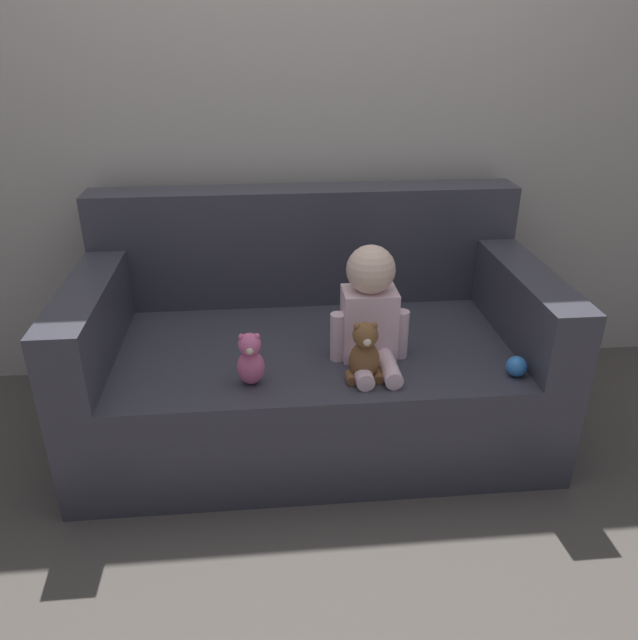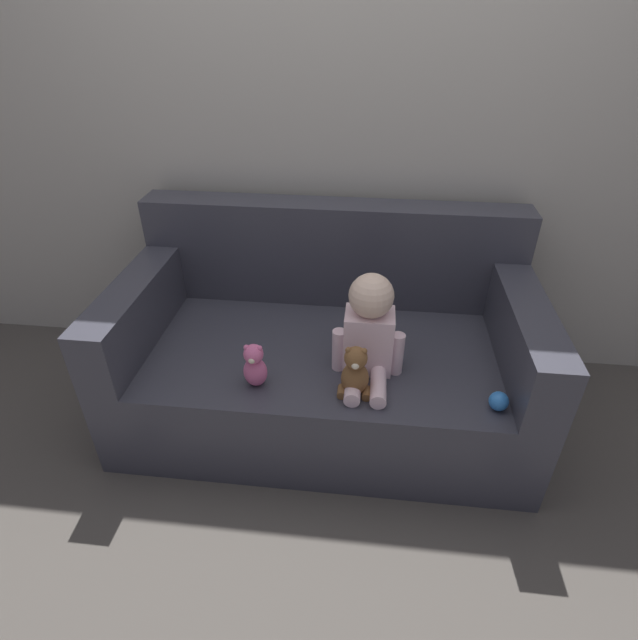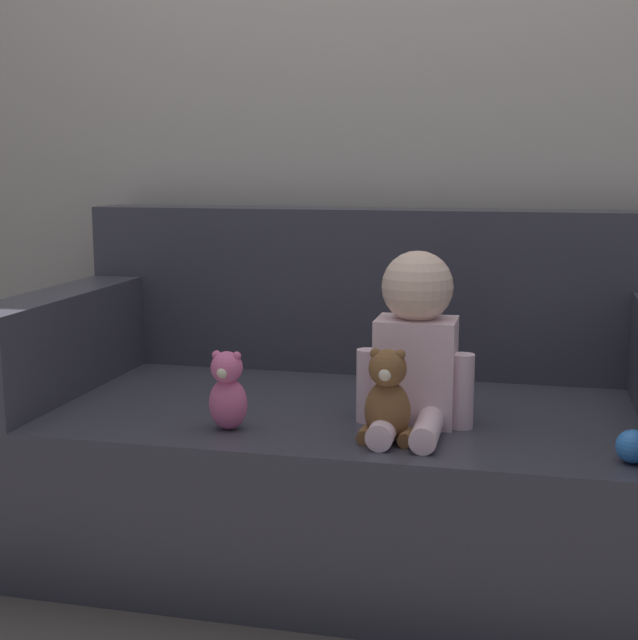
# 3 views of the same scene
# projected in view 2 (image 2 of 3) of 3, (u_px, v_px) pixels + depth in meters

# --- Properties ---
(ground_plane) EXTENTS (12.00, 12.00, 0.00)m
(ground_plane) POSITION_uv_depth(u_px,v_px,m) (324.00, 410.00, 2.43)
(ground_plane) COLOR #4C4742
(wall_back) EXTENTS (8.00, 0.05, 2.60)m
(wall_back) POSITION_uv_depth(u_px,v_px,m) (339.00, 103.00, 2.18)
(wall_back) COLOR #ADA89E
(wall_back) RESTS_ON ground_plane
(couch) EXTENTS (1.78, 0.95, 0.91)m
(couch) POSITION_uv_depth(u_px,v_px,m) (326.00, 351.00, 2.31)
(couch) COLOR #383842
(couch) RESTS_ON ground_plane
(person_baby) EXTENTS (0.29, 0.34, 0.42)m
(person_baby) POSITION_uv_depth(u_px,v_px,m) (369.00, 331.00, 1.94)
(person_baby) COLOR silver
(person_baby) RESTS_ON couch
(teddy_bear_brown) EXTENTS (0.13, 0.10, 0.22)m
(teddy_bear_brown) POSITION_uv_depth(u_px,v_px,m) (355.00, 373.00, 1.86)
(teddy_bear_brown) COLOR brown
(teddy_bear_brown) RESTS_ON couch
(plush_toy_side) EXTENTS (0.09, 0.09, 0.19)m
(plush_toy_side) POSITION_uv_depth(u_px,v_px,m) (255.00, 366.00, 1.91)
(plush_toy_side) COLOR #DB6699
(plush_toy_side) RESTS_ON couch
(toy_ball) EXTENTS (0.07, 0.07, 0.07)m
(toy_ball) POSITION_uv_depth(u_px,v_px,m) (499.00, 401.00, 1.82)
(toy_ball) COLOR #337FDB
(toy_ball) RESTS_ON couch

